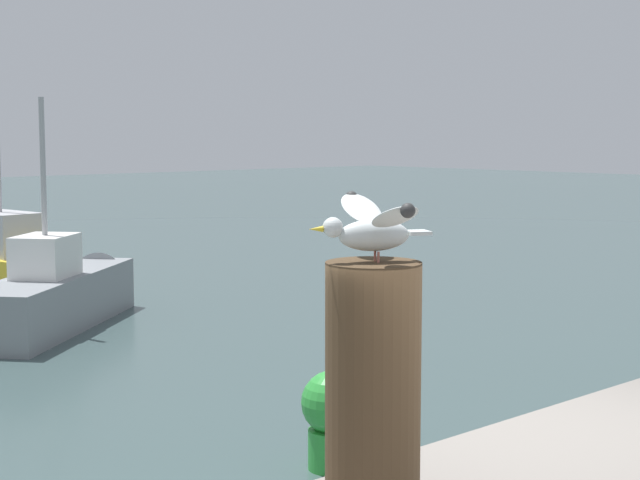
{
  "coord_description": "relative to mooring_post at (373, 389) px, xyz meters",
  "views": [
    {
      "loc": [
        -3.3,
        -2.55,
        2.91
      ],
      "look_at": [
        -1.06,
        -0.1,
        2.56
      ],
      "focal_mm": 56.53,
      "sensor_mm": 36.0,
      "label": 1
    }
  ],
  "objects": [
    {
      "name": "mooring_post",
      "position": [
        0.0,
        0.0,
        0.0
      ],
      "size": [
        0.31,
        0.31,
        0.81
      ],
      "primitive_type": "cylinder",
      "color": "#4C3823",
      "rests_on": "harbor_quay"
    },
    {
      "name": "seagull",
      "position": [
        -0.0,
        0.0,
        0.52
      ],
      "size": [
        0.4,
        0.59,
        0.21
      ],
      "color": "#C66F60",
      "rests_on": "mooring_post"
    },
    {
      "name": "boat_grey",
      "position": [
        5.11,
        11.64,
        -1.61
      ],
      "size": [
        4.37,
        3.81,
        3.44
      ],
      "color": "gray",
      "rests_on": "ground_plane"
    },
    {
      "name": "channel_buoy",
      "position": [
        3.57,
        3.99,
        -1.62
      ],
      "size": [
        0.56,
        0.56,
        1.33
      ],
      "color": "green",
      "rests_on": "ground_plane"
    }
  ]
}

